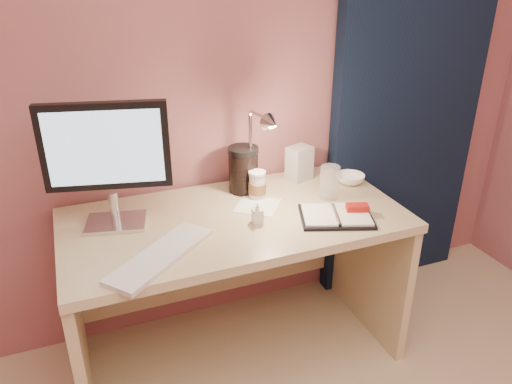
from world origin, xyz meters
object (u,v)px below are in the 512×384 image
object	(u,v)px
bowl	(350,179)
dark_jar	(243,172)
monitor	(107,154)
planner	(338,215)
coffee_cup	(257,186)
lotion_bottle	(257,213)
clear_cup	(329,182)
desk_lamp	(255,147)
desk	(230,254)
keyboard	(161,256)
product_box	(299,163)

from	to	relation	value
bowl	dark_jar	size ratio (longest dim) A/B	0.72
monitor	planner	world-z (taller)	monitor
coffee_cup	lotion_bottle	xyz separation A→B (m)	(-0.08, -0.21, -0.01)
coffee_cup	clear_cup	distance (m)	0.32
dark_jar	desk_lamp	world-z (taller)	desk_lamp
coffee_cup	planner	bearing A→B (deg)	-50.80
desk	desk_lamp	world-z (taller)	desk_lamp
bowl	desk_lamp	size ratio (longest dim) A/B	0.33
clear_cup	dark_jar	world-z (taller)	dark_jar
keyboard	dark_jar	world-z (taller)	dark_jar
desk	keyboard	bearing A→B (deg)	-141.78
bowl	clear_cup	bearing A→B (deg)	-149.32
clear_cup	lotion_bottle	world-z (taller)	clear_cup
clear_cup	desk	bearing A→B (deg)	172.38
desk	monitor	bearing A→B (deg)	175.96
lotion_bottle	desk_lamp	size ratio (longest dim) A/B	0.22
product_box	desk	bearing A→B (deg)	-176.25
desk	clear_cup	bearing A→B (deg)	-7.62
clear_cup	lotion_bottle	bearing A→B (deg)	-165.29
dark_jar	desk_lamp	xyz separation A→B (m)	(0.01, -0.13, 0.16)
planner	clear_cup	bearing A→B (deg)	92.61
desk_lamp	product_box	bearing A→B (deg)	17.60
lotion_bottle	dark_jar	distance (m)	0.31
planner	clear_cup	size ratio (longest dim) A/B	2.34
desk	coffee_cup	size ratio (longest dim) A/B	11.13
coffee_cup	clear_cup	xyz separation A→B (m)	(0.30, -0.11, 0.02)
bowl	product_box	distance (m)	0.25
desk	bowl	size ratio (longest dim) A/B	10.36
clear_cup	product_box	size ratio (longest dim) A/B	0.91
desk	desk_lamp	bearing A→B (deg)	9.30
monitor	planner	bearing A→B (deg)	-4.62
planner	desk	bearing A→B (deg)	168.36
bowl	coffee_cup	bearing A→B (deg)	178.46
desk	lotion_bottle	world-z (taller)	lotion_bottle
planner	bowl	xyz separation A→B (m)	(0.23, 0.28, 0.01)
keyboard	planner	world-z (taller)	planner
keyboard	desk_lamp	bearing A→B (deg)	-7.64
coffee_cup	desk_lamp	bearing A→B (deg)	-126.05
dark_jar	desk_lamp	bearing A→B (deg)	-87.39
coffee_cup	product_box	xyz separation A→B (m)	(0.26, 0.12, 0.02)
lotion_bottle	dark_jar	xyz separation A→B (m)	(0.05, 0.31, 0.05)
monitor	desk_lamp	distance (m)	0.59
coffee_cup	dark_jar	bearing A→B (deg)	108.28
desk	product_box	size ratio (longest dim) A/B	8.58
bowl	dark_jar	bearing A→B (deg)	168.11
monitor	coffee_cup	xyz separation A→B (m)	(0.61, 0.02, -0.24)
desk	bowl	distance (m)	0.67
product_box	planner	bearing A→B (deg)	-111.96
desk	lotion_bottle	distance (m)	0.32
desk	product_box	bearing A→B (deg)	22.71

